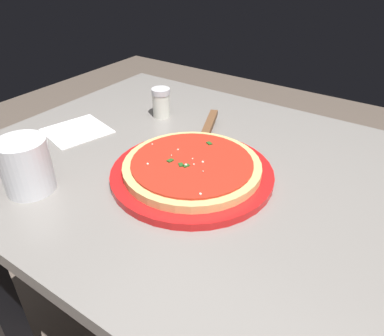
{
  "coord_description": "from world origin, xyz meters",
  "views": [
    {
      "loc": [
        0.32,
        -0.53,
        1.14
      ],
      "look_at": [
        -0.01,
        -0.05,
        0.76
      ],
      "focal_mm": 34.4,
      "sensor_mm": 36.0,
      "label": 1
    }
  ],
  "objects_px": {
    "pizza_server": "(207,132)",
    "napkin_folded_right": "(77,131)",
    "cup_tall_drink": "(26,166)",
    "parmesan_shaker": "(161,102)",
    "serving_plate": "(192,174)",
    "pizza": "(192,166)"
  },
  "relations": [
    {
      "from": "napkin_folded_right",
      "to": "parmesan_shaker",
      "type": "relative_size",
      "value": 1.82
    },
    {
      "from": "pizza_server",
      "to": "cup_tall_drink",
      "type": "xyz_separation_m",
      "value": [
        -0.16,
        -0.34,
        0.03
      ]
    },
    {
      "from": "pizza_server",
      "to": "napkin_folded_right",
      "type": "height_order",
      "value": "pizza_server"
    },
    {
      "from": "parmesan_shaker",
      "to": "serving_plate",
      "type": "bearing_deg",
      "value": -40.15
    },
    {
      "from": "serving_plate",
      "to": "napkin_folded_right",
      "type": "relative_size",
      "value": 2.32
    },
    {
      "from": "serving_plate",
      "to": "cup_tall_drink",
      "type": "height_order",
      "value": "cup_tall_drink"
    },
    {
      "from": "napkin_folded_right",
      "to": "parmesan_shaker",
      "type": "xyz_separation_m",
      "value": [
        0.11,
        0.18,
        0.04
      ]
    },
    {
      "from": "cup_tall_drink",
      "to": "parmesan_shaker",
      "type": "xyz_separation_m",
      "value": [
        -0.0,
        0.39,
        -0.01
      ]
    },
    {
      "from": "cup_tall_drink",
      "to": "parmesan_shaker",
      "type": "distance_m",
      "value": 0.39
    },
    {
      "from": "serving_plate",
      "to": "pizza",
      "type": "bearing_deg",
      "value": -137.56
    },
    {
      "from": "pizza_server",
      "to": "parmesan_shaker",
      "type": "height_order",
      "value": "parmesan_shaker"
    },
    {
      "from": "pizza_server",
      "to": "parmesan_shaker",
      "type": "bearing_deg",
      "value": 165.21
    },
    {
      "from": "pizza",
      "to": "parmesan_shaker",
      "type": "distance_m",
      "value": 0.29
    },
    {
      "from": "cup_tall_drink",
      "to": "napkin_folded_right",
      "type": "height_order",
      "value": "cup_tall_drink"
    },
    {
      "from": "pizza",
      "to": "parmesan_shaker",
      "type": "height_order",
      "value": "parmesan_shaker"
    },
    {
      "from": "pizza_server",
      "to": "cup_tall_drink",
      "type": "relative_size",
      "value": 2.2
    },
    {
      "from": "serving_plate",
      "to": "pizza",
      "type": "xyz_separation_m",
      "value": [
        -0.0,
        -0.0,
        0.02
      ]
    },
    {
      "from": "serving_plate",
      "to": "pizza",
      "type": "relative_size",
      "value": 1.19
    },
    {
      "from": "pizza",
      "to": "cup_tall_drink",
      "type": "relative_size",
      "value": 2.63
    },
    {
      "from": "cup_tall_drink",
      "to": "parmesan_shaker",
      "type": "bearing_deg",
      "value": 90.24
    },
    {
      "from": "pizza",
      "to": "pizza_server",
      "type": "distance_m",
      "value": 0.16
    },
    {
      "from": "parmesan_shaker",
      "to": "napkin_folded_right",
      "type": "bearing_deg",
      "value": -122.19
    }
  ]
}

